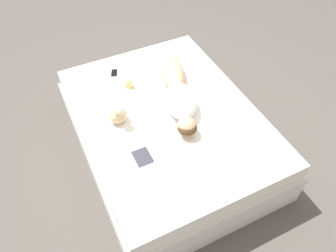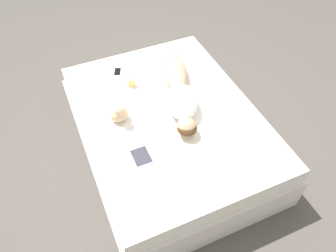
% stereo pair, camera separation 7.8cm
% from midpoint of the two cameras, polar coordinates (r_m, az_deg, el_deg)
% --- Properties ---
extents(ground_plane, '(12.00, 12.00, 0.00)m').
position_cam_midpoint_polar(ground_plane, '(3.52, 0.66, -3.92)').
color(ground_plane, '#4C4742').
extents(bed, '(1.65, 2.19, 0.55)m').
position_cam_midpoint_polar(bed, '(3.31, 0.70, -1.04)').
color(bed, beige).
rests_on(bed, ground_plane).
extents(person, '(0.55, 1.21, 0.22)m').
position_cam_midpoint_polar(person, '(3.18, 2.66, 6.04)').
color(person, tan).
rests_on(person, bed).
extents(open_magazine, '(0.44, 0.27, 0.01)m').
position_cam_midpoint_polar(open_magazine, '(2.80, -1.89, -4.62)').
color(open_magazine, white).
rests_on(open_magazine, bed).
extents(coffee_mug, '(0.10, 0.07, 0.09)m').
position_cam_midpoint_polar(coffee_mug, '(3.37, -5.78, 7.53)').
color(coffee_mug, tan).
rests_on(coffee_mug, bed).
extents(cell_phone, '(0.13, 0.17, 0.01)m').
position_cam_midpoint_polar(cell_phone, '(3.59, -8.17, 9.32)').
color(cell_phone, silver).
rests_on(cell_phone, bed).
extents(plush_toy, '(0.17, 0.18, 0.22)m').
position_cam_midpoint_polar(plush_toy, '(3.00, -7.80, 2.18)').
color(plush_toy, '#D1B289').
rests_on(plush_toy, bed).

